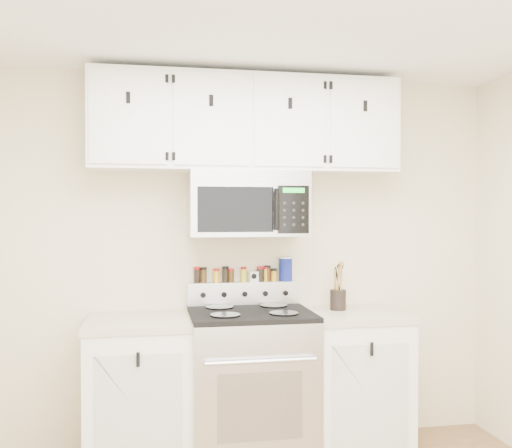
% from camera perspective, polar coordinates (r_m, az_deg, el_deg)
% --- Properties ---
extents(back_wall, '(3.50, 0.01, 2.50)m').
position_cam_1_polar(back_wall, '(3.91, -1.33, -3.57)').
color(back_wall, beige).
rests_on(back_wall, floor).
extents(range, '(0.76, 0.65, 1.10)m').
position_cam_1_polar(range, '(3.74, -0.54, -15.69)').
color(range, '#B7B7BA').
rests_on(range, floor).
extents(base_cabinet_left, '(0.64, 0.62, 0.92)m').
position_cam_1_polar(base_cabinet_left, '(3.72, -11.57, -16.22)').
color(base_cabinet_left, white).
rests_on(base_cabinet_left, floor).
extents(base_cabinet_right, '(0.64, 0.62, 0.92)m').
position_cam_1_polar(base_cabinet_right, '(3.94, 9.71, -15.23)').
color(base_cabinet_right, white).
rests_on(base_cabinet_right, floor).
extents(microwave, '(0.76, 0.44, 0.42)m').
position_cam_1_polar(microwave, '(3.71, -0.87, 2.05)').
color(microwave, '#9E9EA3').
rests_on(microwave, back_wall).
extents(upper_cabinets, '(2.00, 0.35, 0.62)m').
position_cam_1_polar(upper_cabinets, '(3.78, -0.94, 9.96)').
color(upper_cabinets, white).
rests_on(upper_cabinets, back_wall).
extents(utensil_crock, '(0.11, 0.11, 0.31)m').
position_cam_1_polar(utensil_crock, '(3.88, 8.20, -7.35)').
color(utensil_crock, black).
rests_on(utensil_crock, base_cabinet_right).
extents(kitchen_timer, '(0.07, 0.06, 0.07)m').
position_cam_1_polar(kitchen_timer, '(3.90, -0.28, -5.28)').
color(kitchen_timer, white).
rests_on(kitchen_timer, range).
extents(salt_canister, '(0.09, 0.09, 0.17)m').
position_cam_1_polar(salt_canister, '(3.94, 2.99, -4.50)').
color(salt_canister, navy).
rests_on(salt_canister, range).
extents(spice_jar_0, '(0.05, 0.05, 0.11)m').
position_cam_1_polar(spice_jar_0, '(3.85, -5.91, -5.08)').
color(spice_jar_0, black).
rests_on(spice_jar_0, range).
extents(spice_jar_1, '(0.04, 0.04, 0.10)m').
position_cam_1_polar(spice_jar_1, '(3.85, -5.26, -5.10)').
color(spice_jar_1, '#442D10').
rests_on(spice_jar_1, range).
extents(spice_jar_2, '(0.04, 0.04, 0.09)m').
position_cam_1_polar(spice_jar_2, '(3.86, -3.98, -5.16)').
color(spice_jar_2, yellow).
rests_on(spice_jar_2, range).
extents(spice_jar_3, '(0.04, 0.04, 0.11)m').
position_cam_1_polar(spice_jar_3, '(3.87, -3.08, -5.05)').
color(spice_jar_3, black).
rests_on(spice_jar_3, range).
extents(spice_jar_4, '(0.04, 0.04, 0.09)m').
position_cam_1_polar(spice_jar_4, '(3.87, -2.51, -5.14)').
color(spice_jar_4, '#3C270E').
rests_on(spice_jar_4, range).
extents(spice_jar_5, '(0.04, 0.04, 0.10)m').
position_cam_1_polar(spice_jar_5, '(3.88, -1.24, -5.05)').
color(spice_jar_5, gold).
rests_on(spice_jar_5, range).
extents(spice_jar_6, '(0.04, 0.04, 0.10)m').
position_cam_1_polar(spice_jar_6, '(3.90, 0.37, -5.01)').
color(spice_jar_6, black).
rests_on(spice_jar_6, range).
extents(spice_jar_7, '(0.05, 0.05, 0.10)m').
position_cam_1_polar(spice_jar_7, '(3.90, 0.48, -5.01)').
color(spice_jar_7, black).
rests_on(spice_jar_7, range).
extents(spice_jar_8, '(0.04, 0.04, 0.10)m').
position_cam_1_polar(spice_jar_8, '(3.91, 1.04, -5.02)').
color(spice_jar_8, gold).
rests_on(spice_jar_8, range).
extents(spice_jar_9, '(0.04, 0.04, 0.11)m').
position_cam_1_polar(spice_jar_9, '(3.91, 1.17, -4.96)').
color(spice_jar_9, '#462310').
rests_on(spice_jar_9, range).
extents(spice_jar_10, '(0.04, 0.04, 0.09)m').
position_cam_1_polar(spice_jar_10, '(3.92, 1.80, -5.10)').
color(spice_jar_10, '#C48E17').
rests_on(spice_jar_10, range).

